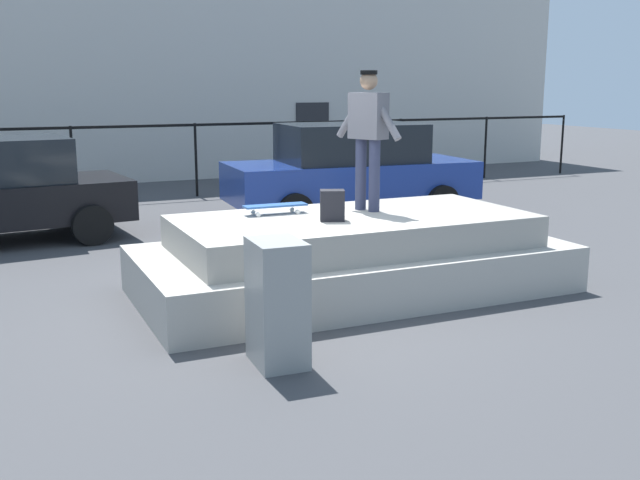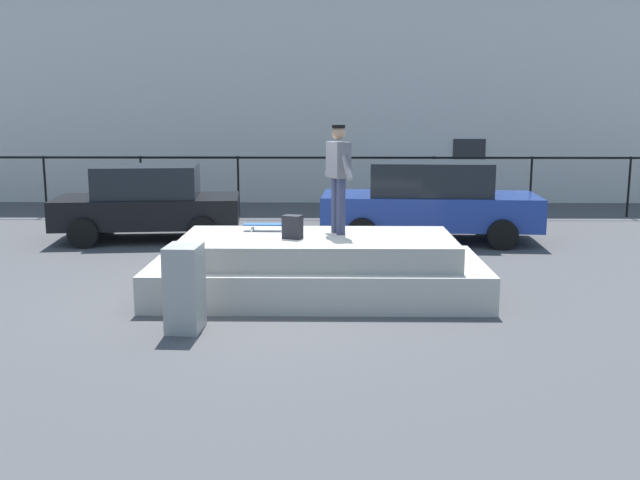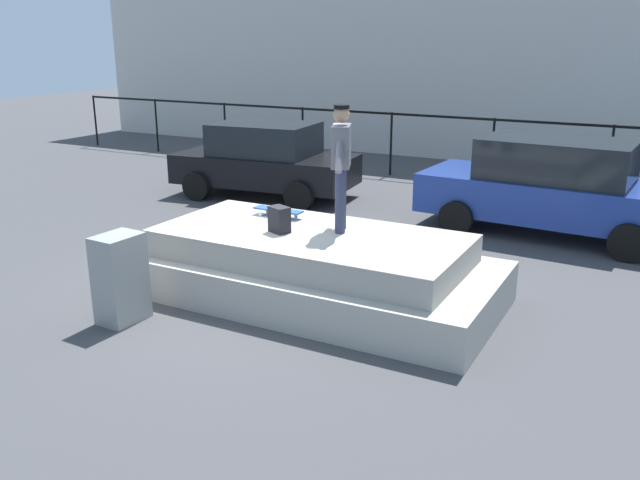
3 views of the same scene
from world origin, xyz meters
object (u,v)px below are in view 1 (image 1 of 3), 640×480
Objects in this scene: skateboarder at (368,130)px; utility_box at (277,303)px; backpack at (332,205)px; car_blue_sedan_mid at (351,169)px; skateboard at (275,206)px.

skateboarder is 3.29m from utility_box.
car_blue_sedan_mid reaches higher than backpack.
car_blue_sedan_mid is at bearing 53.35° from skateboard.
skateboard is 5.43m from car_blue_sedan_mid.
utility_box is at bearing -110.80° from skateboard.
utility_box is (-1.35, -1.69, -0.55)m from backpack.
skateboarder reaches higher than car_blue_sedan_mid.
skateboarder is 1.49m from skateboard.
backpack reaches higher than utility_box.
skateboarder is at bearing -114.47° from car_blue_sedan_mid.
utility_box is at bearing -121.60° from car_blue_sedan_mid.
car_blue_sedan_mid is at bearing 65.53° from skateboarder.
skateboard is 2.18× the size of backpack.
backpack is at bearing -57.01° from skateboard.
utility_box is (-0.90, -2.38, -0.47)m from skateboard.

